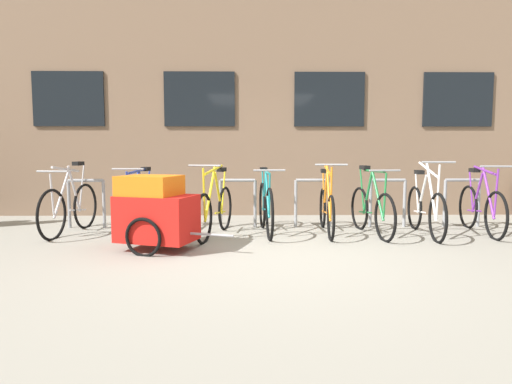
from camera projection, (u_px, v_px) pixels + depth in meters
ground_plane at (274, 255)px, 5.20m from camera, size 42.00×42.00×0.00m
storefront_building at (260, 78)px, 11.43m from camera, size 28.00×6.74×6.20m
bike_rack at (275, 197)px, 7.05m from camera, size 6.60×0.05×0.78m
bicycle_blue at (140, 208)px, 6.55m from camera, size 0.44×1.69×1.01m
bicycle_yellow at (215, 209)px, 6.38m from camera, size 0.53×1.71×1.06m
bicycle_purple at (481, 208)px, 6.55m from camera, size 0.44×1.65×1.04m
bicycle_silver at (70, 207)px, 6.55m from camera, size 0.44×1.67×1.08m
bicycle_white at (425, 209)px, 6.42m from camera, size 0.44×1.74×1.10m
bicycle_teal at (266, 207)px, 6.57m from camera, size 0.44×1.75×0.99m
bicycle_orange at (327, 208)px, 6.57m from camera, size 0.44×1.71×1.07m
bicycle_green at (371, 209)px, 6.44m from camera, size 0.44×1.63×1.02m
bike_trailer at (156, 211)px, 5.43m from camera, size 1.48×0.85×0.94m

